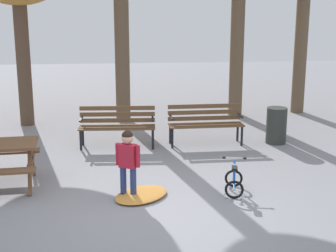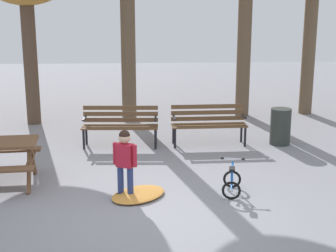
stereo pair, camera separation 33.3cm
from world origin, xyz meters
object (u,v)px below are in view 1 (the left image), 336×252
object	(u,v)px
child_standing	(128,158)
trash_bin	(276,125)
park_bench_far_left	(117,123)
kids_bicycle	(234,181)
park_bench_left	(205,121)

from	to	relation	value
child_standing	trash_bin	size ratio (longest dim) A/B	1.39
park_bench_far_left	child_standing	world-z (taller)	child_standing
kids_bicycle	trash_bin	size ratio (longest dim) A/B	0.78
park_bench_far_left	park_bench_left	size ratio (longest dim) A/B	1.01
child_standing	kids_bicycle	bearing A→B (deg)	0.85
park_bench_left	child_standing	distance (m)	3.40
park_bench_far_left	trash_bin	distance (m)	3.45
park_bench_left	child_standing	bearing A→B (deg)	-120.42
park_bench_far_left	kids_bicycle	world-z (taller)	park_bench_far_left
park_bench_left	kids_bicycle	distance (m)	2.92
park_bench_far_left	park_bench_left	distance (m)	1.89
park_bench_left	trash_bin	bearing A→B (deg)	-3.33
kids_bicycle	park_bench_left	bearing A→B (deg)	89.77
park_bench_far_left	kids_bicycle	bearing A→B (deg)	-56.83
park_bench_left	trash_bin	distance (m)	1.56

